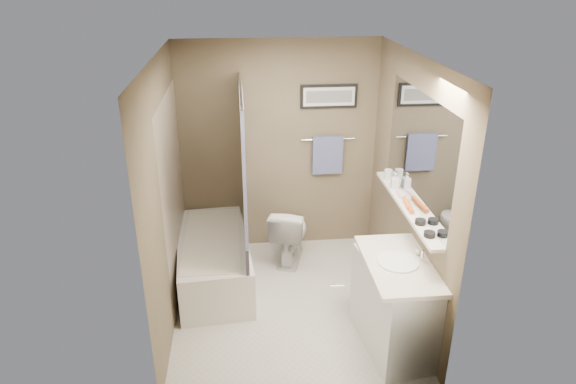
{
  "coord_description": "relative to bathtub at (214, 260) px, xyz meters",
  "views": [
    {
      "loc": [
        -0.42,
        -4.18,
        3.08
      ],
      "look_at": [
        0.0,
        0.15,
        1.15
      ],
      "focal_mm": 32.0,
      "sensor_mm": 36.0,
      "label": 1
    }
  ],
  "objects": [
    {
      "name": "towel_bar",
      "position": [
        1.3,
        0.73,
        1.05
      ],
      "size": [
        0.6,
        0.02,
        0.02
      ],
      "primitive_type": "cylinder",
      "rotation": [
        0.0,
        1.57,
        0.0
      ],
      "color": "silver",
      "rests_on": "wall_back"
    },
    {
      "name": "sink_basin",
      "position": [
        1.58,
        -1.16,
        0.6
      ],
      "size": [
        0.34,
        0.34,
        0.01
      ],
      "primitive_type": "cylinder",
      "color": "white",
      "rests_on": "countertop"
    },
    {
      "name": "tub_rim",
      "position": [
        -0.0,
        0.0,
        0.25
      ],
      "size": [
        0.56,
        1.36,
        0.02
      ],
      "primitive_type": "cube",
      "color": "white",
      "rests_on": "bathtub"
    },
    {
      "name": "faucet_knob",
      "position": [
        1.78,
        -1.06,
        0.62
      ],
      "size": [
        0.05,
        0.05,
        0.05
      ],
      "primitive_type": "sphere",
      "color": "white",
      "rests_on": "countertop"
    },
    {
      "name": "toilet",
      "position": [
        0.84,
        0.36,
        0.08
      ],
      "size": [
        0.55,
        0.73,
        0.67
      ],
      "primitive_type": "imported",
      "rotation": [
        0.0,
        0.0,
        2.85
      ],
      "color": "white",
      "rests_on": "ground"
    },
    {
      "name": "tile_surround",
      "position": [
        -0.34,
        0.01,
        0.75
      ],
      "size": [
        0.02,
        1.55,
        2.0
      ],
      "primitive_type": "cube",
      "color": "tan",
      "rests_on": "wall_left"
    },
    {
      "name": "candle_bowl_near",
      "position": [
        1.79,
        -1.23,
        0.89
      ],
      "size": [
        0.09,
        0.09,
        0.04
      ],
      "primitive_type": "cylinder",
      "color": "black",
      "rests_on": "shelf"
    },
    {
      "name": "art_image",
      "position": [
        1.3,
        0.73,
        1.53
      ],
      "size": [
        0.5,
        0.0,
        0.13
      ],
      "primitive_type": "cube",
      "color": "#595959",
      "rests_on": "art_mat"
    },
    {
      "name": "vanity",
      "position": [
        1.6,
        -1.16,
        0.15
      ],
      "size": [
        0.6,
        0.95,
        0.8
      ],
      "primitive_type": "cube",
      "rotation": [
        0.0,
        0.0,
        0.12
      ],
      "color": "silver",
      "rests_on": "ground"
    },
    {
      "name": "towel",
      "position": [
        1.3,
        0.71,
        0.87
      ],
      "size": [
        0.34,
        0.05,
        0.44
      ],
      "primitive_type": "cube",
      "color": "#7F89B9",
      "rests_on": "towel_bar"
    },
    {
      "name": "mirror",
      "position": [
        1.84,
        -0.64,
        1.37
      ],
      "size": [
        0.02,
        1.6,
        1.0
      ],
      "primitive_type": "cube",
      "color": "silver",
      "rests_on": "wall_right"
    },
    {
      "name": "hair_brush_back",
      "position": [
        1.79,
        -0.65,
        0.89
      ],
      "size": [
        0.07,
        0.22,
        0.04
      ],
      "primitive_type": "cylinder",
      "rotation": [
        1.57,
        0.0,
        -0.12
      ],
      "color": "orange",
      "rests_on": "shelf"
    },
    {
      "name": "candle_bowl_far",
      "position": [
        1.79,
        -1.02,
        0.89
      ],
      "size": [
        0.09,
        0.09,
        0.04
      ],
      "primitive_type": "cylinder",
      "color": "black",
      "rests_on": "shelf"
    },
    {
      "name": "art_frame",
      "position": [
        1.3,
        0.74,
        1.53
      ],
      "size": [
        0.62,
        0.02,
        0.26
      ],
      "primitive_type": "cube",
      "color": "black",
      "rests_on": "wall_back"
    },
    {
      "name": "wall_left",
      "position": [
        -0.33,
        -0.49,
        0.95
      ],
      "size": [
        0.04,
        2.5,
        2.4
      ],
      "primitive_type": "cube",
      "color": "brown",
      "rests_on": "ground"
    },
    {
      "name": "ceiling",
      "position": [
        0.75,
        -0.49,
        2.13
      ],
      "size": [
        2.2,
        2.5,
        0.04
      ],
      "primitive_type": "cube",
      "color": "white",
      "rests_on": "wall_back"
    },
    {
      "name": "glass_jar",
      "position": [
        1.79,
        -0.04,
        0.92
      ],
      "size": [
        0.08,
        0.08,
        0.1
      ],
      "primitive_type": "cylinder",
      "color": "silver",
      "rests_on": "shelf"
    },
    {
      "name": "curtain_upper",
      "position": [
        0.35,
        0.01,
        1.15
      ],
      "size": [
        0.03,
        1.45,
        1.28
      ],
      "primitive_type": "cube",
      "color": "silver",
      "rests_on": "curtain_rod"
    },
    {
      "name": "shelf",
      "position": [
        1.79,
        -0.64,
        0.85
      ],
      "size": [
        0.12,
        1.6,
        0.03
      ],
      "primitive_type": "cube",
      "color": "silver",
      "rests_on": "wall_right"
    },
    {
      "name": "curtain_rod",
      "position": [
        0.35,
        0.01,
        1.8
      ],
      "size": [
        0.02,
        1.55,
        0.02
      ],
      "primitive_type": "cylinder",
      "rotation": [
        1.57,
        0.0,
        0.0
      ],
      "color": "silver",
      "rests_on": "wall_left"
    },
    {
      "name": "soap_bottle",
      "position": [
        1.79,
        -0.27,
        0.94
      ],
      "size": [
        0.08,
        0.08,
        0.16
      ],
      "primitive_type": "imported",
      "rotation": [
        0.0,
        0.0,
        -0.14
      ],
      "color": "#999999",
      "rests_on": "shelf"
    },
    {
      "name": "wall_back",
      "position": [
        0.75,
        0.74,
        0.95
      ],
      "size": [
        2.2,
        0.04,
        2.4
      ],
      "primitive_type": "cube",
      "color": "brown",
      "rests_on": "ground"
    },
    {
      "name": "curtain_lower",
      "position": [
        0.35,
        0.01,
        0.33
      ],
      "size": [
        0.03,
        1.45,
        0.36
      ],
      "primitive_type": "cube",
      "color": "#263148",
      "rests_on": "curtain_rod"
    },
    {
      "name": "wall_right",
      "position": [
        1.83,
        -0.49,
        0.95
      ],
      "size": [
        0.04,
        2.5,
        2.4
      ],
      "primitive_type": "cube",
      "color": "brown",
      "rests_on": "ground"
    },
    {
      "name": "wall_front",
      "position": [
        0.75,
        -1.72,
        0.95
      ],
      "size": [
        2.2,
        0.04,
        2.4
      ],
      "primitive_type": "cube",
      "color": "brown",
      "rests_on": "ground"
    },
    {
      "name": "hair_brush_front",
      "position": [
        1.79,
        -0.73,
        0.89
      ],
      "size": [
        0.06,
        0.22,
        0.04
      ],
      "primitive_type": "cylinder",
      "rotation": [
        1.57,
        0.0,
        -0.11
      ],
      "color": "#D34F1D",
      "rests_on": "shelf"
    },
    {
      "name": "door",
      "position": [
        1.3,
        -1.73,
        0.75
      ],
      "size": [
        0.8,
        0.02,
        2.0
      ],
      "primitive_type": "cube",
      "color": "silver",
      "rests_on": "wall_front"
    },
    {
      "name": "pink_comb",
      "position": [
        1.79,
        -0.41,
        0.87
      ],
      "size": [
        0.05,
        0.16,
        0.01
      ],
      "primitive_type": "cube",
      "rotation": [
        0.0,
        0.0,
        -0.1
      ],
      "color": "pink",
      "rests_on": "shelf"
    },
    {
      "name": "countertop",
      "position": [
        1.59,
        -1.16,
        0.57
      ],
      "size": [
        0.54,
        0.96,
        0.04
      ],
      "primitive_type": "cube",
      "color": "silver",
      "rests_on": "vanity"
    },
    {
      "name": "door_handle",
      "position": [
        0.97,
        -1.68,
        0.75
      ],
      "size": [
        0.1,
        0.02,
        0.02
      ],
      "primitive_type": "cylinder",
      "rotation": [
        0.0,
        1.57,
        0.0
      ],
      "color": "silver",
      "rests_on": "door"
    },
    {
      "name": "bathtub",
      "position": [
        0.0,
        0.0,
        0.0
      ],
      "size": [
        0.83,
        1.55,
        0.5
      ],
      "primitive_type": "cube",
      "rotation": [
        0.0,
        0.0,
        0.09
      ],
      "color": "white",
      "rests_on": "ground"
    },
    {
      "name": "faucet_spout",
      "position": [
        1.78,
        -1.16,
        0.64
      ],
      "size": [
        0.02,
        0.02,
        0.1
      ],
      "primitive_type": "cylinder",
      "color": "white",
      "rests_on": "countertop"
    },
    {
      "name": "ground",
      "position": [
        0.75,
        -0.49,
        -0.25
      ],
      "size": [
        2.5,
        2.5,
        0.0
      ],
      "primitive_type": "plane",
      "color": "beige",
      "rests_on": "ground"
    },
    {
      "name": "art_mat",
      "position": [
        1.3,
        0.73,
        1.53
      ],
      "size": [
        0.56,
        0.0,
        0.2
      ],
      "primitive_type": "cube",
      "color": "white",
      "rests_on": "art_frame"
    }
  ]
}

